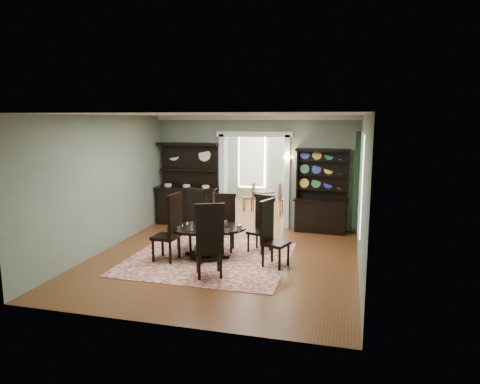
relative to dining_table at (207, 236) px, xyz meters
The scene contains 19 objects.
room 1.17m from the dining_table, ahead, with size 5.51×6.01×3.01m.
parlor 5.62m from the dining_table, 86.22° to the left, with size 3.51×3.50×3.01m.
doorway_trim 3.21m from the dining_table, 83.02° to the left, with size 2.08×0.25×2.57m.
right_window 3.39m from the dining_table, 16.48° to the left, with size 0.15×1.47×2.12m.
wall_sconce 3.43m from the dining_table, 65.03° to the left, with size 0.27×0.21×0.21m.
rug 0.47m from the dining_table, 51.53° to the right, with size 3.29×3.07×0.01m, color maroon.
dining_table is the anchor object (origin of this frame).
centerpiece 0.30m from the dining_table, 40.44° to the left, with size 1.52×0.98×0.25m.
chair_far_left 0.80m from the dining_table, 132.52° to the left, with size 0.65×0.64×1.37m.
chair_far_mid 0.70m from the dining_table, 71.72° to the left, with size 0.52×0.50×1.27m.
chair_far_right 1.30m from the dining_table, 36.22° to the left, with size 0.59×0.58×1.26m.
chair_end_left 0.81m from the dining_table, 147.69° to the right, with size 0.54×0.56×1.42m.
chair_end_right 1.43m from the dining_table, ahead, with size 0.60×0.62×1.34m.
chair_near 1.26m from the dining_table, 68.97° to the right, with size 0.69×0.67×1.43m.
sideboard 3.11m from the dining_table, 118.59° to the left, with size 1.74×0.69×2.26m.
welsh_dresser 3.52m from the dining_table, 51.34° to the left, with size 1.42×0.60×2.16m.
parlor_table 4.69m from the dining_table, 86.52° to the left, with size 0.73×0.73×0.68m.
parlor_chair_left 4.73m from the dining_table, 91.88° to the left, with size 0.38×0.38×0.91m.
parlor_chair_right 4.66m from the dining_table, 78.42° to the left, with size 0.42×0.41×0.96m.
Camera 1 is at (2.49, -8.27, 2.93)m, focal length 32.00 mm.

